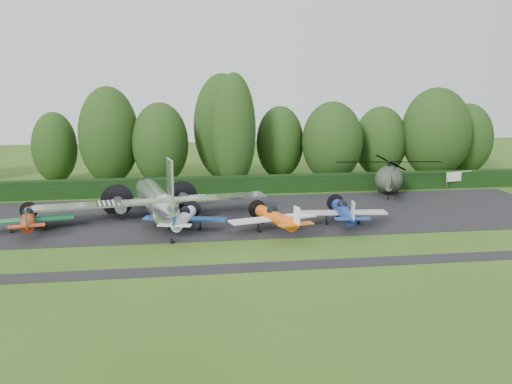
{
  "coord_description": "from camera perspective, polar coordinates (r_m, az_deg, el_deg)",
  "views": [
    {
      "loc": [
        -3.55,
        -43.3,
        12.55
      ],
      "look_at": [
        4.27,
        8.59,
        2.5
      ],
      "focal_mm": 40.0,
      "sensor_mm": 36.0,
      "label": 1
    }
  ],
  "objects": [
    {
      "name": "ground",
      "position": [
        45.22,
        -3.74,
        -5.29
      ],
      "size": [
        160.0,
        160.0,
        0.0
      ],
      "primitive_type": "plane",
      "color": "#2F5417",
      "rests_on": "ground"
    },
    {
      "name": "tree_11",
      "position": [
        69.31,
        -2.22,
        6.15
      ],
      "size": [
        5.35,
        5.35,
        13.84
      ],
      "color": "black",
      "rests_on": "ground"
    },
    {
      "name": "tree_2",
      "position": [
        72.01,
        -9.55,
        4.77
      ],
      "size": [
        6.99,
        6.99,
        10.26
      ],
      "color": "black",
      "rests_on": "ground"
    },
    {
      "name": "tree_10",
      "position": [
        75.62,
        -3.38,
        6.55
      ],
      "size": [
        7.58,
        7.58,
        13.85
      ],
      "color": "black",
      "rests_on": "ground"
    },
    {
      "name": "tree_7",
      "position": [
        80.25,
        17.55,
        5.66
      ],
      "size": [
        9.18,
        9.18,
        12.02
      ],
      "color": "black",
      "rests_on": "ground"
    },
    {
      "name": "transport_plane",
      "position": [
        53.23,
        -10.01,
        -0.81
      ],
      "size": [
        21.81,
        16.73,
        6.99
      ],
      "rotation": [
        0.0,
        0.0,
        -0.17
      ],
      "color": "silver",
      "rests_on": "ground"
    },
    {
      "name": "tree_8",
      "position": [
        76.08,
        2.41,
        4.98
      ],
      "size": [
        6.3,
        6.3,
        9.61
      ],
      "color": "black",
      "rests_on": "ground"
    },
    {
      "name": "helicopter",
      "position": [
        66.61,
        13.17,
        1.51
      ],
      "size": [
        12.0,
        14.05,
        3.86
      ],
      "rotation": [
        0.0,
        0.0,
        0.38
      ],
      "color": "#364132",
      "rests_on": "ground"
    },
    {
      "name": "tree_9",
      "position": [
        79.37,
        12.32,
        4.94
      ],
      "size": [
        7.1,
        7.1,
        9.49
      ],
      "color": "black",
      "rests_on": "ground"
    },
    {
      "name": "sign_board",
      "position": [
        73.02,
        19.62,
        1.42
      ],
      "size": [
        3.66,
        0.14,
        2.06
      ],
      "rotation": [
        0.0,
        0.0,
        -0.23
      ],
      "color": "#3F3326",
      "rests_on": "ground"
    },
    {
      "name": "hedgerow",
      "position": [
        65.6,
        -5.31,
        -0.23
      ],
      "size": [
        90.0,
        1.6,
        2.0
      ],
      "primitive_type": "cube",
      "color": "black",
      "rests_on": "ground"
    },
    {
      "name": "tree_4",
      "position": [
        85.08,
        20.33,
        5.01
      ],
      "size": [
        7.07,
        7.07,
        9.81
      ],
      "color": "black",
      "rests_on": "ground"
    },
    {
      "name": "tree_1",
      "position": [
        73.8,
        -14.53,
        5.48
      ],
      "size": [
        7.48,
        7.48,
        12.21
      ],
      "color": "black",
      "rests_on": "ground"
    },
    {
      "name": "light_plane_blue",
      "position": [
        51.43,
        8.74,
        -1.96
      ],
      "size": [
        7.92,
        8.32,
        3.04
      ],
      "rotation": [
        0.0,
        0.0,
        0.1
      ],
      "color": "navy",
      "rests_on": "ground"
    },
    {
      "name": "tree_5",
      "position": [
        77.05,
        -19.5,
        4.21
      ],
      "size": [
        5.66,
        5.66,
        9.0
      ],
      "color": "black",
      "rests_on": "ground"
    },
    {
      "name": "light_plane_red",
      "position": [
        52.16,
        -21.84,
        -2.53
      ],
      "size": [
        7.45,
        7.83,
        2.86
      ],
      "rotation": [
        0.0,
        0.0,
        -0.21
      ],
      "color": "#B93111",
      "rests_on": "ground"
    },
    {
      "name": "taxiway_verge",
      "position": [
        39.51,
        -3.0,
        -7.69
      ],
      "size": [
        70.0,
        2.0,
        0.0
      ],
      "primitive_type": "cube",
      "color": "black",
      "rests_on": "ground"
    },
    {
      "name": "light_plane_orange",
      "position": [
        48.73,
        1.97,
        -2.57
      ],
      "size": [
        7.83,
        8.23,
        3.01
      ],
      "rotation": [
        0.0,
        0.0,
        -0.27
      ],
      "color": "orange",
      "rests_on": "ground"
    },
    {
      "name": "apron",
      "position": [
        54.87,
        -4.64,
        -2.41
      ],
      "size": [
        70.0,
        18.0,
        0.01
      ],
      "primitive_type": "cube",
      "color": "black",
      "rests_on": "ground"
    },
    {
      "name": "light_plane_white",
      "position": [
        49.34,
        -7.23,
        -2.59
      ],
      "size": [
        7.25,
        7.62,
        2.79
      ],
      "rotation": [
        0.0,
        0.0,
        0.24
      ],
      "color": "white",
      "rests_on": "ground"
    },
    {
      "name": "tree_0",
      "position": [
        74.15,
        7.63,
        5.01
      ],
      "size": [
        7.79,
        7.79,
        10.28
      ],
      "color": "black",
      "rests_on": "ground"
    }
  ]
}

